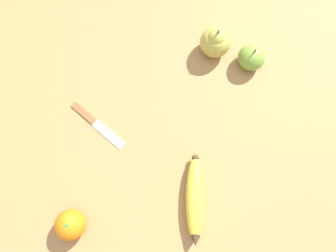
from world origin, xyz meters
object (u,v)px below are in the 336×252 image
(pear, at_px, (215,41))
(apple, at_px, (251,57))
(paring_knife, at_px, (96,123))
(banana, at_px, (195,199))
(orange, at_px, (70,225))

(pear, distance_m, apple, 0.10)
(pear, bearing_deg, apple, -20.84)
(paring_knife, bearing_deg, banana, 92.84)
(pear, relative_size, paring_knife, 0.68)
(banana, bearing_deg, orange, -77.60)
(banana, xyz_separation_m, orange, (-0.28, -0.06, 0.01))
(orange, distance_m, pear, 0.56)
(pear, relative_size, apple, 1.30)
(banana, relative_size, pear, 2.15)
(orange, xyz_separation_m, paring_knife, (0.03, 0.24, -0.03))
(orange, distance_m, paring_knife, 0.25)
(apple, height_order, paring_knife, apple)
(orange, height_order, apple, apple)
(pear, bearing_deg, paring_knife, -144.48)
(paring_knife, bearing_deg, orange, 31.47)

